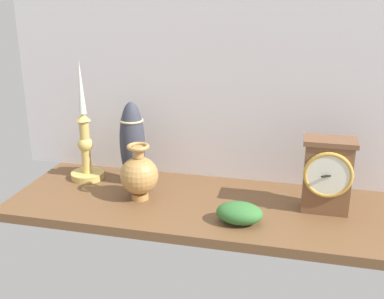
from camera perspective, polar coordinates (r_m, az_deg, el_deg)
ground_plane at (r=120.53cm, az=1.51°, el=-6.97°), size 100.00×36.00×2.40cm
back_wall at (r=127.93cm, az=3.42°, el=10.41°), size 120.00×2.00×65.00cm
mantel_clock at (r=116.35cm, az=16.22°, el=-3.00°), size 12.36×8.86×18.39cm
candlestick_tall_left at (r=134.68cm, az=-12.91°, el=0.35°), size 9.42×9.42×34.02cm
brass_vase_bulbous at (r=119.95cm, az=-6.48°, el=-3.07°), size 9.82×9.82×14.79cm
tall_ceramic_vase at (r=128.44cm, az=-7.31°, el=0.81°), size 6.93×6.93×23.28cm
ivy_sprig at (r=109.42cm, az=5.83°, el=-7.75°), size 10.90×7.63×5.02cm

